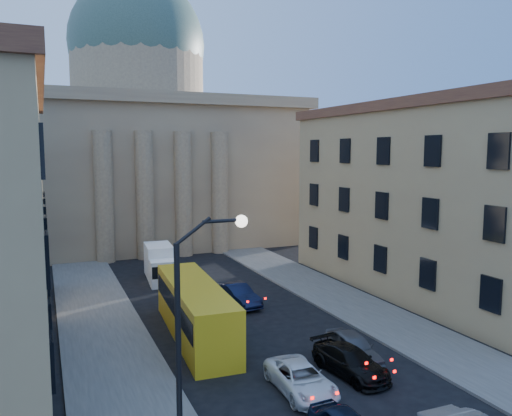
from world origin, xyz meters
The scene contains 11 objects.
sidewalk_left centered at (-8.50, 18.00, 0.07)m, with size 5.00×60.00×0.15m, color #585450.
sidewalk_right centered at (8.50, 18.00, 0.07)m, with size 5.00×60.00×0.15m, color #585450.
church centered at (0.00, 55.47, 11.88)m, with size 68.02×28.76×36.60m.
building_right centered at (17.00, 22.00, 7.42)m, with size 11.60×26.60×14.70m.
street_lamp centered at (-6.97, 8.00, 5.29)m, with size 2.62×0.44×8.83m.
car_left_mid centered at (-0.99, 11.33, 0.64)m, with size 2.12×4.60×1.28m, color white.
car_right_mid centered at (2.11, 11.97, 0.67)m, with size 1.89×4.64×1.35m, color black.
car_right_far centered at (3.16, 13.28, 0.74)m, with size 1.75×4.35×1.48m, color #545459.
car_right_distant centered at (1.00, 24.56, 0.76)m, with size 1.60×4.60×1.51m, color black.
city_bus centered at (-3.50, 19.90, 1.72)m, with size 3.29×11.51×3.21m.
box_truck centered at (-2.60, 33.55, 1.40)m, with size 2.56×5.56×2.97m.
Camera 1 is at (-11.45, -7.86, 11.02)m, focal length 35.00 mm.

